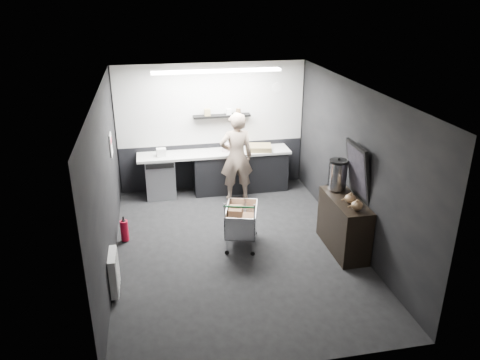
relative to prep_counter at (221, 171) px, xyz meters
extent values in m
plane|color=black|center=(-0.14, -2.42, -0.46)|extent=(5.50, 5.50, 0.00)
plane|color=silver|center=(-0.14, -2.42, 2.24)|extent=(5.50, 5.50, 0.00)
plane|color=black|center=(-0.14, 0.33, 0.89)|extent=(5.50, 0.00, 5.50)
plane|color=black|center=(-0.14, -5.17, 0.89)|extent=(5.50, 0.00, 5.50)
plane|color=black|center=(-2.14, -2.42, 0.89)|extent=(0.00, 5.50, 5.50)
plane|color=black|center=(1.86, -2.42, 0.89)|extent=(0.00, 5.50, 5.50)
cube|color=beige|center=(-0.14, 0.31, 1.39)|extent=(3.95, 0.02, 1.70)
cube|color=black|center=(-0.14, 0.31, 0.04)|extent=(3.95, 0.02, 1.00)
cube|color=black|center=(0.06, 0.20, 1.16)|extent=(1.20, 0.22, 0.04)
cylinder|color=silver|center=(1.26, 0.30, 1.69)|extent=(0.20, 0.03, 0.20)
cube|color=white|center=(-2.12, -1.12, 1.09)|extent=(0.02, 0.30, 0.40)
cube|color=red|center=(-2.11, -1.12, 1.16)|extent=(0.02, 0.22, 0.10)
cube|color=silver|center=(-2.08, -3.32, -0.11)|extent=(0.10, 0.50, 0.60)
cube|color=white|center=(-0.14, -0.57, 2.21)|extent=(2.40, 0.20, 0.04)
cube|color=black|center=(0.41, 0.00, -0.03)|extent=(2.00, 0.56, 0.85)
cube|color=#BABAB5|center=(-0.14, 0.00, 0.42)|extent=(3.20, 0.60, 0.05)
cube|color=#9EA0A5|center=(-1.29, 0.00, -0.03)|extent=(0.60, 0.58, 0.85)
cube|color=black|center=(-1.29, -0.30, 0.32)|extent=(0.56, 0.02, 0.10)
imported|color=#C4B29B|center=(0.25, -0.45, 0.47)|extent=(0.68, 0.45, 1.85)
cube|color=silver|center=(-0.02, -2.31, -0.17)|extent=(0.70, 0.89, 0.02)
cube|color=silver|center=(-0.26, -2.31, 0.03)|extent=(0.23, 0.76, 0.42)
cube|color=silver|center=(0.23, -2.31, 0.03)|extent=(0.23, 0.76, 0.42)
cube|color=silver|center=(-0.02, -2.69, 0.03)|extent=(0.49, 0.16, 0.42)
cube|color=silver|center=(-0.02, -1.93, 0.03)|extent=(0.49, 0.16, 0.42)
cylinder|color=silver|center=(-0.23, -2.66, -0.30)|extent=(0.02, 0.02, 0.28)
cylinder|color=silver|center=(0.20, -2.66, -0.30)|extent=(0.02, 0.02, 0.28)
cylinder|color=silver|center=(-0.23, -1.96, -0.30)|extent=(0.02, 0.02, 0.28)
cylinder|color=silver|center=(0.20, -1.96, -0.30)|extent=(0.02, 0.02, 0.28)
cylinder|color=#248742|center=(-0.02, -2.75, 0.47)|extent=(0.50, 0.17, 0.03)
cube|color=brown|center=(-0.13, -2.22, 0.01)|extent=(0.29, 0.33, 0.35)
cube|color=brown|center=(0.11, -2.42, 0.00)|extent=(0.27, 0.30, 0.31)
cylinder|color=black|center=(-0.23, -2.66, -0.42)|extent=(0.08, 0.05, 0.07)
cylinder|color=black|center=(-0.23, -1.96, -0.42)|extent=(0.08, 0.05, 0.07)
cylinder|color=black|center=(0.20, -2.66, -0.42)|extent=(0.08, 0.05, 0.07)
cylinder|color=black|center=(0.20, -1.96, -0.42)|extent=(0.08, 0.05, 0.07)
cube|color=black|center=(1.61, -2.79, 0.00)|extent=(0.46, 1.23, 0.92)
cylinder|color=silver|center=(1.61, -2.38, 0.72)|extent=(0.31, 0.31, 0.47)
cylinder|color=black|center=(1.61, -2.38, 0.97)|extent=(0.31, 0.31, 0.04)
sphere|color=black|center=(1.61, -2.38, 1.01)|extent=(0.05, 0.05, 0.05)
ellipsoid|color=brown|center=(1.61, -2.94, 0.54)|extent=(0.18, 0.18, 0.15)
ellipsoid|color=brown|center=(1.61, -3.20, 0.54)|extent=(0.18, 0.18, 0.15)
cube|color=black|center=(1.80, -2.74, 0.92)|extent=(0.21, 0.72, 0.91)
cube|color=black|center=(1.78, -2.74, 0.92)|extent=(0.15, 0.61, 0.79)
cylinder|color=#AF0B23|center=(-1.99, -1.82, -0.25)|extent=(0.14, 0.14, 0.37)
cone|color=black|center=(-1.99, -1.82, -0.04)|extent=(0.09, 0.09, 0.06)
cylinder|color=black|center=(-1.99, -1.82, -0.01)|extent=(0.03, 0.03, 0.06)
cube|color=olive|center=(0.80, -0.05, 0.50)|extent=(0.59, 0.49, 0.11)
cylinder|color=beige|center=(0.11, 0.00, 0.53)|extent=(0.18, 0.18, 0.18)
cube|color=silver|center=(-1.24, -0.05, 0.53)|extent=(0.20, 0.16, 0.17)
camera|label=1|loc=(-1.40, -9.20, 3.65)|focal=35.00mm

